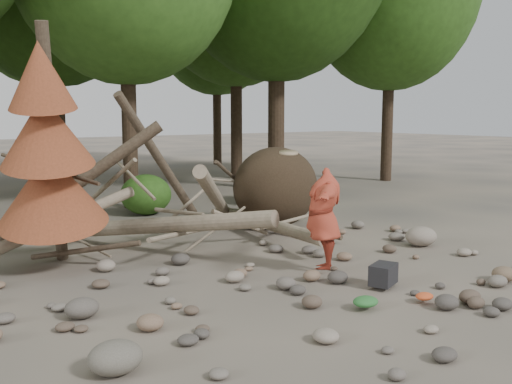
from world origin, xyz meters
TOP-DOWN VIEW (x-y plane):
  - ground at (0.00, 0.00)m, footprint 120.00×120.00m
  - deadfall_pile at (2.02, 4.24)m, footprint 8.55×5.24m
  - dead_conifer at (-3.12, 3.37)m, footprint 2.06×2.16m
  - bush_mid at (0.80, 7.80)m, footprint 1.40×1.40m
  - bush_right at (5.00, 7.00)m, footprint 2.00×2.00m
  - frisbee_thrower at (0.71, 0.58)m, footprint 2.36×1.88m
  - backpack at (0.88, -0.64)m, footprint 0.58×0.49m
  - cloth_green at (-0.13, -1.19)m, footprint 0.39×0.33m
  - cloth_orange at (0.80, -1.51)m, footprint 0.29×0.24m
  - boulder_front_left at (-3.80, -0.97)m, footprint 0.60×0.54m
  - boulder_front_right at (2.77, -1.61)m, footprint 0.42×0.38m
  - boulder_mid_right at (3.80, 0.85)m, footprint 0.69×0.62m
  - boulder_mid_left at (-3.50, 0.90)m, footprint 0.47×0.42m

SIDE VIEW (x-z plane):
  - ground at x=0.00m, z-range 0.00..0.00m
  - cloth_orange at x=0.80m, z-range 0.00..0.11m
  - cloth_green at x=-0.13m, z-range 0.00..0.15m
  - boulder_front_right at x=2.77m, z-range 0.00..0.25m
  - boulder_mid_left at x=-3.50m, z-range 0.00..0.28m
  - backpack at x=0.88m, z-range 0.00..0.33m
  - boulder_front_left at x=-3.80m, z-range 0.00..0.36m
  - boulder_mid_right at x=3.80m, z-range 0.00..0.41m
  - bush_mid at x=0.80m, z-range 0.00..1.12m
  - bush_right at x=5.00m, z-range 0.00..1.60m
  - deadfall_pile at x=2.02m, z-range -0.70..2.60m
  - frisbee_thrower at x=0.71m, z-range -0.10..2.05m
  - dead_conifer at x=-3.12m, z-range -0.06..4.29m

